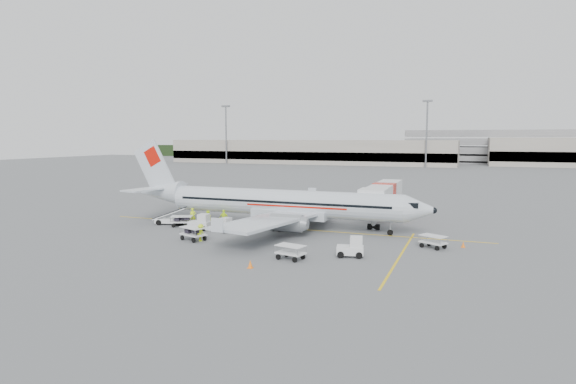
% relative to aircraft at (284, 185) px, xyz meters
% --- Properties ---
extents(ground, '(360.00, 360.00, 0.00)m').
position_rel_aircraft_xyz_m(ground, '(-0.16, -0.21, -4.76)').
color(ground, '#56595B').
extents(stripe_lead, '(44.00, 0.20, 0.01)m').
position_rel_aircraft_xyz_m(stripe_lead, '(-0.16, -0.21, -4.76)').
color(stripe_lead, yellow).
rests_on(stripe_lead, ground).
extents(stripe_cross, '(0.20, 20.00, 0.01)m').
position_rel_aircraft_xyz_m(stripe_cross, '(13.84, -8.21, -4.76)').
color(stripe_cross, yellow).
rests_on(stripe_cross, ground).
extents(terminal_west, '(110.00, 22.00, 9.00)m').
position_rel_aircraft_xyz_m(terminal_west, '(-40.16, 129.79, -0.26)').
color(terminal_west, gray).
rests_on(terminal_west, ground).
extents(parking_garage, '(62.00, 24.00, 14.00)m').
position_rel_aircraft_xyz_m(parking_garage, '(24.84, 159.79, 2.24)').
color(parking_garage, slate).
rests_on(parking_garage, ground).
extents(treeline, '(300.00, 3.00, 6.00)m').
position_rel_aircraft_xyz_m(treeline, '(-0.16, 174.79, -1.76)').
color(treeline, black).
rests_on(treeline, ground).
extents(mast_west, '(3.20, 1.20, 22.00)m').
position_rel_aircraft_xyz_m(mast_west, '(-70.16, 117.79, 6.24)').
color(mast_west, slate).
rests_on(mast_west, ground).
extents(mast_center, '(3.20, 1.20, 22.00)m').
position_rel_aircraft_xyz_m(mast_center, '(4.84, 117.79, 6.24)').
color(mast_center, slate).
rests_on(mast_center, ground).
extents(aircraft, '(34.66, 27.23, 9.52)m').
position_rel_aircraft_xyz_m(aircraft, '(0.00, 0.00, 0.00)').
color(aircraft, silver).
rests_on(aircraft, ground).
extents(jet_bridge, '(3.24, 17.19, 4.51)m').
position_rel_aircraft_xyz_m(jet_bridge, '(9.52, 8.69, -2.50)').
color(jet_bridge, silver).
rests_on(jet_bridge, ground).
extents(belt_loader, '(5.00, 3.01, 2.54)m').
position_rel_aircraft_xyz_m(belt_loader, '(-12.87, -2.55, -3.49)').
color(belt_loader, silver).
rests_on(belt_loader, ground).
extents(tug_fore, '(2.43, 1.70, 1.72)m').
position_rel_aircraft_xyz_m(tug_fore, '(9.94, -10.08, -3.90)').
color(tug_fore, silver).
rests_on(tug_fore, ground).
extents(tug_mid, '(2.16, 1.50, 1.53)m').
position_rel_aircraft_xyz_m(tug_mid, '(-5.24, -4.32, -4.00)').
color(tug_mid, silver).
rests_on(tug_mid, ground).
extents(tug_aft, '(2.36, 1.49, 1.74)m').
position_rel_aircraft_xyz_m(tug_aft, '(-8.14, -4.23, -3.89)').
color(tug_aft, silver).
rests_on(tug_aft, ground).
extents(cart_loaded_a, '(2.92, 2.32, 1.33)m').
position_rel_aircraft_xyz_m(cart_loaded_a, '(-5.79, -9.21, -4.10)').
color(cart_loaded_a, silver).
rests_on(cart_loaded_a, ground).
extents(cart_loaded_b, '(2.69, 2.17, 1.22)m').
position_rel_aircraft_xyz_m(cart_loaded_b, '(-10.95, -3.34, -4.15)').
color(cart_loaded_b, silver).
rests_on(cart_loaded_b, ground).
extents(cart_empty_a, '(2.57, 1.86, 1.21)m').
position_rel_aircraft_xyz_m(cart_empty_a, '(5.61, -12.74, -4.15)').
color(cart_empty_a, silver).
rests_on(cart_empty_a, ground).
extents(cart_empty_b, '(2.62, 2.25, 1.18)m').
position_rel_aircraft_xyz_m(cart_empty_b, '(16.20, -4.34, -4.17)').
color(cart_empty_b, silver).
rests_on(cart_empty_b, ground).
extents(cone_nose, '(0.36, 0.36, 0.58)m').
position_rel_aircraft_xyz_m(cone_nose, '(18.74, -3.07, -4.47)').
color(cone_nose, orange).
rests_on(cone_nose, ground).
extents(cone_port, '(0.35, 0.35, 0.57)m').
position_rel_aircraft_xyz_m(cone_port, '(-1.60, 14.07, -4.48)').
color(cone_port, orange).
rests_on(cone_port, ground).
extents(cone_stbd, '(0.41, 0.41, 0.66)m').
position_rel_aircraft_xyz_m(cone_stbd, '(3.65, -16.27, -4.43)').
color(cone_stbd, orange).
rests_on(cone_stbd, ground).
extents(crew_a, '(0.83, 0.78, 1.91)m').
position_rel_aircraft_xyz_m(crew_a, '(-10.55, -1.71, -3.81)').
color(crew_a, '#BBDF17').
rests_on(crew_a, ground).
extents(crew_b, '(1.13, 1.16, 1.89)m').
position_rel_aircraft_xyz_m(crew_b, '(-7.96, -2.72, -3.81)').
color(crew_b, '#BBDF17').
rests_on(crew_b, ground).
extents(crew_c, '(0.67, 1.11, 1.68)m').
position_rel_aircraft_xyz_m(crew_c, '(-4.93, -9.27, -3.92)').
color(crew_c, '#BBDF17').
rests_on(crew_c, ground).
extents(crew_d, '(1.15, 0.54, 1.93)m').
position_rel_aircraft_xyz_m(crew_d, '(-6.50, -1.71, -3.80)').
color(crew_d, '#BBDF17').
rests_on(crew_d, ground).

